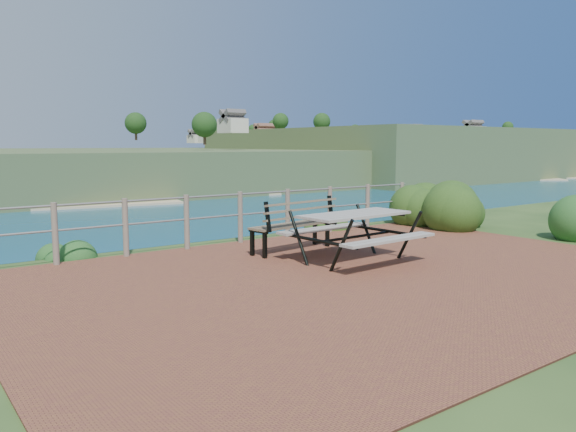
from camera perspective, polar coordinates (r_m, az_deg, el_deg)
name	(u,v)px	position (r m, az deg, el deg)	size (l,w,h in m)	color
ground	(359,275)	(8.45, 7.22, -5.98)	(10.00, 7.00, 0.12)	brown
safety_railing	(240,214)	(10.98, -4.88, 0.16)	(9.40, 0.10, 1.00)	#6B5B4C
distant_bay	(329,152)	(274.70, 4.18, 6.55)	(290.00, 232.36, 24.00)	#46592C
picnic_table	(355,232)	(9.22, 6.80, -1.62)	(1.93, 1.65, 0.80)	gray
park_bench	(291,217)	(10.07, 0.35, -0.09)	(1.76, 0.67, 0.97)	brown
shrub_right_front	(460,229)	(13.47, 17.10, -1.28)	(1.32, 1.32, 1.87)	#1C3B12
shrub_right_edge	(415,223)	(14.16, 12.81, -0.73)	(1.17, 1.17, 1.67)	#1C3B12
shrub_lip_west	(70,257)	(10.45, -21.24, -3.87)	(0.74, 0.74, 0.47)	#205622
shrub_lip_east	(323,228)	(12.99, 3.53, -1.27)	(0.78, 0.78, 0.53)	#1C3B12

